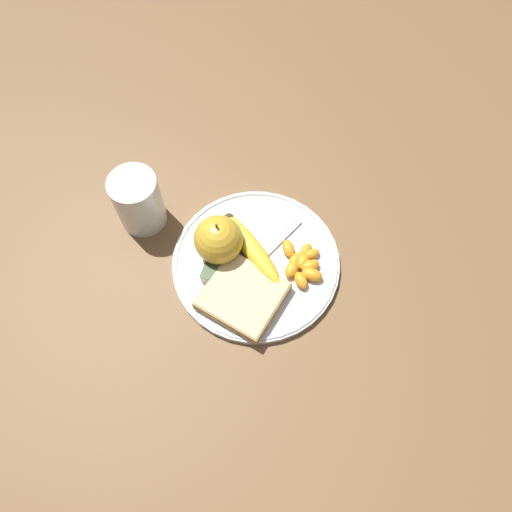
{
  "coord_description": "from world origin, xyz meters",
  "views": [
    {
      "loc": [
        -0.11,
        0.34,
        0.75
      ],
      "look_at": [
        0.0,
        0.0,
        0.03
      ],
      "focal_mm": 35.0,
      "sensor_mm": 36.0,
      "label": 1
    }
  ],
  "objects_px": {
    "apple": "(217,242)",
    "jam_packet": "(216,274)",
    "juice_glass": "(139,202)",
    "plate": "(256,262)",
    "banana": "(252,249)",
    "fork": "(258,261)",
    "bread_slice": "(241,295)"
  },
  "relations": [
    {
      "from": "juice_glass",
      "to": "apple",
      "type": "distance_m",
      "value": 0.15
    },
    {
      "from": "apple",
      "to": "jam_packet",
      "type": "height_order",
      "value": "apple"
    },
    {
      "from": "plate",
      "to": "banana",
      "type": "bearing_deg",
      "value": -47.56
    },
    {
      "from": "juice_glass",
      "to": "jam_packet",
      "type": "height_order",
      "value": "juice_glass"
    },
    {
      "from": "plate",
      "to": "banana",
      "type": "distance_m",
      "value": 0.03
    },
    {
      "from": "juice_glass",
      "to": "bread_slice",
      "type": "distance_m",
      "value": 0.23
    },
    {
      "from": "banana",
      "to": "bread_slice",
      "type": "xyz_separation_m",
      "value": [
        -0.01,
        0.08,
        -0.01
      ]
    },
    {
      "from": "banana",
      "to": "jam_packet",
      "type": "distance_m",
      "value": 0.07
    },
    {
      "from": "apple",
      "to": "jam_packet",
      "type": "distance_m",
      "value": 0.05
    },
    {
      "from": "juice_glass",
      "to": "fork",
      "type": "height_order",
      "value": "juice_glass"
    },
    {
      "from": "jam_packet",
      "to": "bread_slice",
      "type": "bearing_deg",
      "value": 155.33
    },
    {
      "from": "juice_glass",
      "to": "jam_packet",
      "type": "relative_size",
      "value": 2.54
    },
    {
      "from": "apple",
      "to": "jam_packet",
      "type": "xyz_separation_m",
      "value": [
        -0.01,
        0.04,
        -0.03
      ]
    },
    {
      "from": "banana",
      "to": "fork",
      "type": "relative_size",
      "value": 0.85
    },
    {
      "from": "banana",
      "to": "jam_packet",
      "type": "relative_size",
      "value": 3.36
    },
    {
      "from": "plate",
      "to": "juice_glass",
      "type": "distance_m",
      "value": 0.22
    },
    {
      "from": "bread_slice",
      "to": "apple",
      "type": "bearing_deg",
      "value": -47.0
    },
    {
      "from": "plate",
      "to": "bread_slice",
      "type": "bearing_deg",
      "value": 87.06
    },
    {
      "from": "banana",
      "to": "fork",
      "type": "distance_m",
      "value": 0.02
    },
    {
      "from": "apple",
      "to": "fork",
      "type": "xyz_separation_m",
      "value": [
        -0.07,
        -0.01,
        -0.04
      ]
    },
    {
      "from": "plate",
      "to": "bread_slice",
      "type": "relative_size",
      "value": 1.99
    },
    {
      "from": "plate",
      "to": "banana",
      "type": "xyz_separation_m",
      "value": [
        0.01,
        -0.01,
        0.02
      ]
    },
    {
      "from": "bread_slice",
      "to": "banana",
      "type": "bearing_deg",
      "value": -84.79
    },
    {
      "from": "banana",
      "to": "bread_slice",
      "type": "distance_m",
      "value": 0.08
    },
    {
      "from": "fork",
      "to": "jam_packet",
      "type": "height_order",
      "value": "jam_packet"
    },
    {
      "from": "bread_slice",
      "to": "fork",
      "type": "distance_m",
      "value": 0.07
    },
    {
      "from": "juice_glass",
      "to": "apple",
      "type": "height_order",
      "value": "juice_glass"
    },
    {
      "from": "banana",
      "to": "bread_slice",
      "type": "bearing_deg",
      "value": 95.21
    },
    {
      "from": "juice_glass",
      "to": "apple",
      "type": "relative_size",
      "value": 1.22
    },
    {
      "from": "apple",
      "to": "banana",
      "type": "distance_m",
      "value": 0.06
    },
    {
      "from": "apple",
      "to": "banana",
      "type": "xyz_separation_m",
      "value": [
        -0.05,
        -0.02,
        -0.02
      ]
    },
    {
      "from": "juice_glass",
      "to": "plate",
      "type": "bearing_deg",
      "value": 172.67
    }
  ]
}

